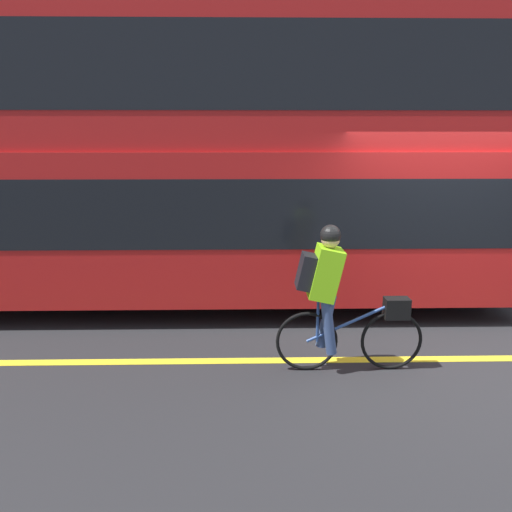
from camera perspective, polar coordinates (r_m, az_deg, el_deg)
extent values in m
plane|color=#232326|center=(6.30, 22.22, -10.44)|extent=(80.00, 80.00, 0.00)
cube|color=yellow|center=(6.22, 22.59, -10.78)|extent=(50.00, 0.14, 0.01)
cube|color=gray|center=(10.61, 12.23, 0.40)|extent=(60.00, 1.96, 0.12)
cube|color=#9E9EA3|center=(11.53, 11.95, 21.27)|extent=(60.00, 0.30, 8.03)
cylinder|color=black|center=(7.79, 11.38, -1.36)|extent=(0.94, 0.30, 0.94)
cube|color=#B21919|center=(7.62, -13.96, 4.33)|extent=(10.87, 2.56, 1.98)
cube|color=black|center=(7.58, -14.07, 6.10)|extent=(10.44, 2.58, 0.87)
cube|color=#B21919|center=(7.55, -14.84, 18.58)|extent=(10.87, 2.46, 1.79)
cube|color=black|center=(7.56, -14.89, 19.26)|extent=(10.44, 2.48, 1.00)
torus|color=black|center=(5.59, 15.22, -9.31)|extent=(0.66, 0.04, 0.66)
torus|color=black|center=(5.41, 5.82, -9.68)|extent=(0.66, 0.04, 0.66)
cylinder|color=#2D4C8C|center=(5.40, 10.70, -7.47)|extent=(0.92, 0.03, 0.45)
cylinder|color=#2D4C8C|center=(5.33, 7.07, -7.26)|extent=(0.03, 0.03, 0.49)
cube|color=black|center=(5.47, 15.77, -5.75)|extent=(0.26, 0.16, 0.22)
cube|color=#8CE019|center=(5.18, 7.92, -1.94)|extent=(0.37, 0.32, 0.58)
cube|color=black|center=(5.15, 5.73, -1.75)|extent=(0.21, 0.26, 0.38)
cylinder|color=#384C7A|center=(5.45, 7.99, -7.37)|extent=(0.21, 0.11, 0.59)
cylinder|color=#384C7A|center=(5.28, 8.30, -8.08)|extent=(0.19, 0.11, 0.59)
sphere|color=tan|center=(5.10, 8.50, 1.90)|extent=(0.19, 0.19, 0.19)
sphere|color=black|center=(5.09, 8.51, 2.37)|extent=(0.21, 0.21, 0.21)
cylinder|color=#515156|center=(10.13, -1.60, 2.76)|extent=(0.54, 0.54, 0.81)
cylinder|color=#59595B|center=(10.52, -19.31, 6.88)|extent=(0.07, 0.07, 2.43)
cube|color=#1959B2|center=(10.42, -19.82, 12.23)|extent=(0.36, 0.02, 0.36)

